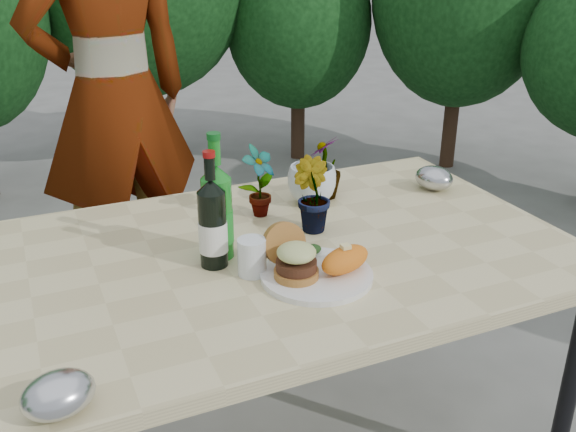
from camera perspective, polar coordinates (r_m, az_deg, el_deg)
name	(u,v)px	position (r m, az deg, el deg)	size (l,w,h in m)	color
patio_table	(276,268)	(1.76, -1.05, -4.60)	(1.60, 1.00, 0.75)	beige
shrub_hedge	(139,26)	(3.16, -13.10, 16.11)	(6.93, 5.08, 2.06)	#382316
dinner_plate	(316,275)	(1.60, 2.55, -5.27)	(0.28, 0.28, 0.01)	white
burger_stack	(293,257)	(1.56, 0.47, -3.66)	(0.11, 0.16, 0.11)	#B7722D
sweet_potato	(345,260)	(1.59, 5.10, -3.88)	(0.15, 0.08, 0.06)	orange
grilled_veg	(307,251)	(1.67, 1.69, -3.12)	(0.08, 0.05, 0.03)	olive
wine_bottle	(213,225)	(1.62, -6.72, -0.79)	(0.07, 0.07, 0.31)	black
sparkling_water	(217,213)	(1.66, -6.30, 0.26)	(0.08, 0.08, 0.34)	#167E1F
plastic_cup	(252,257)	(1.60, -3.23, -3.65)	(0.07, 0.07, 0.10)	white
seedling_left	(259,182)	(1.90, -2.58, 3.08)	(0.12, 0.08, 0.22)	#2C5B1F
seedling_mid	(311,195)	(1.81, 2.07, 1.86)	(0.12, 0.09, 0.21)	#20541D
seedling_right	(324,168)	(2.05, 3.26, 4.33)	(0.11, 0.11, 0.20)	#21581E
blue_bowl	(312,184)	(2.02, 2.13, 2.85)	(0.15, 0.15, 0.12)	silver
foil_packet_left	(58,394)	(1.24, -19.75, -14.70)	(0.13, 0.11, 0.08)	silver
foil_packet_right	(434,178)	(2.18, 12.85, 3.32)	(0.13, 0.11, 0.08)	#ADAFB3
person	(114,97)	(2.66, -15.23, 10.13)	(0.68, 0.45, 1.88)	#A46F52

